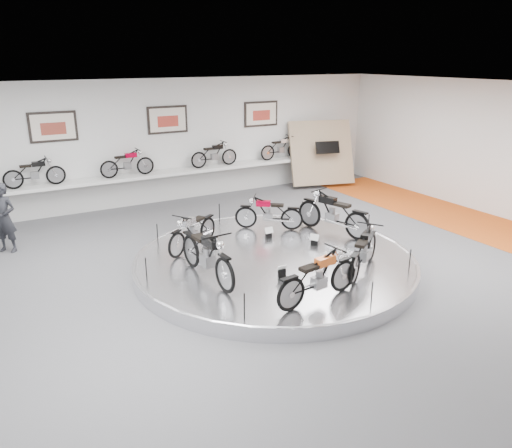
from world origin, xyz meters
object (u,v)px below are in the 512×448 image
visitor (4,218)px  bike_b (269,213)px  bike_a (333,213)px  bike_e (318,277)px  bike_d (207,254)px  display_platform (274,262)px  bike_c (193,231)px  bike_f (364,251)px  shelf (173,173)px

visitor → bike_b: bearing=16.9°
bike_a → bike_e: size_ratio=1.12×
bike_d → bike_a: bearing=100.5°
bike_e → visitor: bearing=119.2°
bike_d → visitor: (-3.40, 4.56, 0.02)m
display_platform → bike_c: bike_c is taller
display_platform → visitor: (-5.23, 4.21, 0.72)m
bike_e → bike_a: bearing=40.9°
bike_a → bike_f: bearing=139.9°
bike_c → visitor: size_ratio=0.90×
display_platform → bike_c: 2.07m
bike_d → bike_e: 2.36m
bike_a → visitor: bearing=46.8°
display_platform → bike_c: bearing=136.4°
bike_b → bike_d: size_ratio=0.82×
bike_d → visitor: visitor is taller
display_platform → visitor: 6.75m
bike_f → visitor: visitor is taller
bike_c → visitor: bearing=-68.7°
shelf → bike_f: bike_f is taller
bike_b → bike_f: 3.38m
bike_d → bike_b: bearing=124.0°
bike_a → bike_e: (-2.57, -2.88, -0.06)m
shelf → bike_c: bike_c is taller
bike_b → bike_f: (0.30, -3.37, 0.04)m
display_platform → bike_e: 2.38m
bike_c → bike_d: bearing=45.1°
display_platform → bike_d: (-1.83, -0.35, 0.70)m
visitor → bike_e: bearing=-14.2°
bike_c → bike_e: (0.99, -3.61, 0.03)m
display_platform → bike_e: bike_e is taller
display_platform → visitor: bearing=141.1°
bike_c → visitor: (-3.80, 2.85, 0.11)m
bike_b → bike_a: bearing=176.1°
bike_b → bike_d: bike_d is taller
shelf → bike_b: 4.77m
bike_f → bike_c: bearing=96.8°
bike_a → bike_e: bike_a is taller
bike_d → bike_f: size_ratio=1.13×
bike_c → display_platform: bearing=104.7°
bike_e → visitor: (-4.79, 6.46, 0.08)m
bike_a → bike_c: (-3.56, 0.73, -0.09)m
visitor → bike_d: bearing=-14.1°
shelf → bike_e: bearing=-92.9°
bike_c → bike_e: bearing=73.6°
shelf → visitor: bearing=-157.3°
display_platform → bike_c: size_ratio=4.10×
shelf → bike_c: 5.24m
bike_c → bike_f: (2.60, -3.02, 0.03)m
shelf → display_platform: bearing=-90.0°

